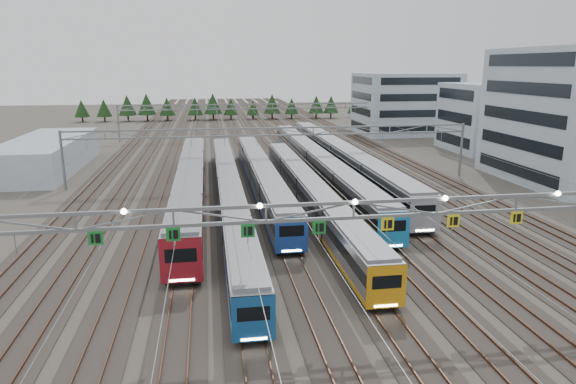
{
  "coord_description": "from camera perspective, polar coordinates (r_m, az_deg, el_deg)",
  "views": [
    {
      "loc": [
        -8.96,
        -30.24,
        16.21
      ],
      "look_at": [
        -1.01,
        20.52,
        3.5
      ],
      "focal_mm": 32.0,
      "sensor_mm": 36.0,
      "label": 1
    }
  ],
  "objects": [
    {
      "name": "train_f",
      "position": [
        80.18,
        5.85,
        3.86
      ],
      "size": [
        3.19,
        64.42,
        4.17
      ],
      "color": "black",
      "rests_on": "ground"
    },
    {
      "name": "gantry_far",
      "position": [
        116.0,
        -4.5,
        9.0
      ],
      "size": [
        56.36,
        0.36,
        8.0
      ],
      "color": "gray",
      "rests_on": "ground"
    },
    {
      "name": "gantry_near",
      "position": [
        32.71,
        7.28,
        -2.41
      ],
      "size": [
        56.36,
        0.61,
        8.08
      ],
      "color": "gray",
      "rests_on": "ground"
    },
    {
      "name": "gantry_mid",
      "position": [
        71.48,
        -1.63,
        5.99
      ],
      "size": [
        56.36,
        0.36,
        8.0
      ],
      "color": "gray",
      "rests_on": "ground"
    },
    {
      "name": "train_b",
      "position": [
        60.92,
        -6.58,
        0.26
      ],
      "size": [
        2.61,
        64.75,
        3.39
      ],
      "color": "black",
      "rests_on": "ground"
    },
    {
      "name": "train_c",
      "position": [
        68.13,
        -3.06,
        1.95
      ],
      "size": [
        2.89,
        51.14,
        3.76
      ],
      "color": "black",
      "rests_on": "ground"
    },
    {
      "name": "west_shed",
      "position": [
        90.22,
        -25.25,
        3.8
      ],
      "size": [
        10.0,
        30.0,
        4.91
      ],
      "primitive_type": "cube",
      "color": "#A3B5C3",
      "rests_on": "ground"
    },
    {
      "name": "train_d",
      "position": [
        59.23,
        2.27,
        0.04
      ],
      "size": [
        2.74,
        53.5,
        3.56
      ],
      "color": "black",
      "rests_on": "ground"
    },
    {
      "name": "depot_bldg_mid",
      "position": [
        106.92,
        21.33,
        7.71
      ],
      "size": [
        14.0,
        16.0,
        12.87
      ],
      "primitive_type": "cube",
      "color": "#A3B5C3",
      "rests_on": "ground"
    },
    {
      "name": "depot_bldg_north",
      "position": [
        129.47,
        12.83,
        9.57
      ],
      "size": [
        22.0,
        18.0,
        14.4
      ],
      "primitive_type": "cube",
      "color": "#A3B5C3",
      "rests_on": "ground"
    },
    {
      "name": "train_a",
      "position": [
        63.44,
        -10.75,
        0.98
      ],
      "size": [
        3.13,
        52.12,
        4.09
      ],
      "color": "black",
      "rests_on": "ground"
    },
    {
      "name": "track_bed",
      "position": [
        131.37,
        -4.98,
        7.41
      ],
      "size": [
        54.0,
        260.0,
        5.42
      ],
      "color": "#2D2823",
      "rests_on": "ground"
    },
    {
      "name": "treeline",
      "position": [
        159.7,
        -4.92,
        9.54
      ],
      "size": [
        100.1,
        5.6,
        7.02
      ],
      "color": "#332114",
      "rests_on": "ground"
    },
    {
      "name": "ground",
      "position": [
        35.46,
        6.95,
        -13.42
      ],
      "size": [
        400.0,
        400.0,
        0.0
      ],
      "primitive_type": "plane",
      "color": "#47423A",
      "rests_on": "ground"
    },
    {
      "name": "train_e",
      "position": [
        76.16,
        3.16,
        3.26
      ],
      "size": [
        2.96,
        65.24,
        3.86
      ],
      "color": "black",
      "rests_on": "ground"
    }
  ]
}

